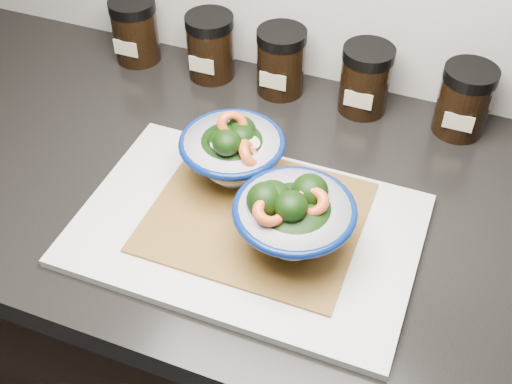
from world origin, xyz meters
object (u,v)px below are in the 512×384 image
at_px(cutting_board, 247,229).
at_px(spice_jar_d, 365,79).
at_px(bowl_left, 232,151).
at_px(spice_jar_a, 135,30).
at_px(spice_jar_b, 210,46).
at_px(spice_jar_e, 464,100).
at_px(bowl_right, 293,218).
at_px(spice_jar_c, 281,61).

bearing_deg(cutting_board, spice_jar_d, 77.16).
relative_size(bowl_left, spice_jar_a, 1.31).
height_order(bowl_left, spice_jar_a, bowl_left).
xyz_separation_m(cutting_board, bowl_left, (-0.05, 0.08, 0.06)).
relative_size(bowl_left, spice_jar_b, 1.31).
distance_m(bowl_left, spice_jar_d, 0.28).
bearing_deg(cutting_board, spice_jar_e, 54.80).
xyz_separation_m(bowl_right, spice_jar_c, (-0.13, 0.34, -0.01)).
bearing_deg(spice_jar_c, bowl_left, -86.44).
height_order(spice_jar_d, spice_jar_e, same).
bearing_deg(spice_jar_d, spice_jar_c, 180.00).
bearing_deg(spice_jar_a, spice_jar_b, 0.00).
relative_size(cutting_board, spice_jar_b, 3.98).
relative_size(spice_jar_c, spice_jar_e, 1.00).
bearing_deg(cutting_board, bowl_left, 123.63).
bearing_deg(spice_jar_b, spice_jar_a, 180.00).
bearing_deg(bowl_right, spice_jar_d, 88.65).
bearing_deg(spice_jar_d, spice_jar_a, 180.00).
xyz_separation_m(bowl_right, spice_jar_e, (0.16, 0.34, -0.01)).
relative_size(spice_jar_a, spice_jar_e, 1.00).
xyz_separation_m(spice_jar_b, spice_jar_c, (0.13, 0.00, 0.00)).
relative_size(spice_jar_b, spice_jar_e, 1.00).
distance_m(spice_jar_a, spice_jar_b, 0.14).
bearing_deg(spice_jar_a, bowl_left, -40.37).
bearing_deg(cutting_board, bowl_right, -10.61).
relative_size(bowl_left, spice_jar_d, 1.31).
xyz_separation_m(bowl_right, spice_jar_a, (-0.41, 0.34, -0.01)).
xyz_separation_m(bowl_left, spice_jar_d, (0.13, 0.24, -0.01)).
relative_size(bowl_right, spice_jar_c, 1.37).
bearing_deg(spice_jar_a, bowl_right, -39.64).
distance_m(bowl_right, spice_jar_a, 0.53).
xyz_separation_m(bowl_right, spice_jar_d, (0.01, 0.34, -0.01)).
relative_size(spice_jar_a, spice_jar_c, 1.00).
relative_size(spice_jar_b, spice_jar_d, 1.00).
height_order(cutting_board, spice_jar_e, spice_jar_e).
relative_size(spice_jar_b, spice_jar_c, 1.00).
bearing_deg(bowl_left, cutting_board, -56.37).
bearing_deg(spice_jar_b, bowl_left, -59.73).
height_order(cutting_board, bowl_left, bowl_left).
distance_m(spice_jar_d, spice_jar_e, 0.15).
bearing_deg(bowl_left, bowl_right, -37.83).
height_order(bowl_left, spice_jar_e, bowl_left).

